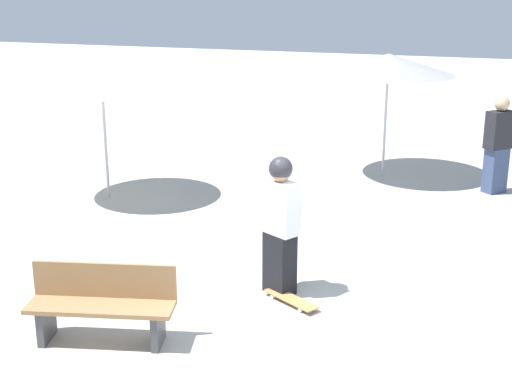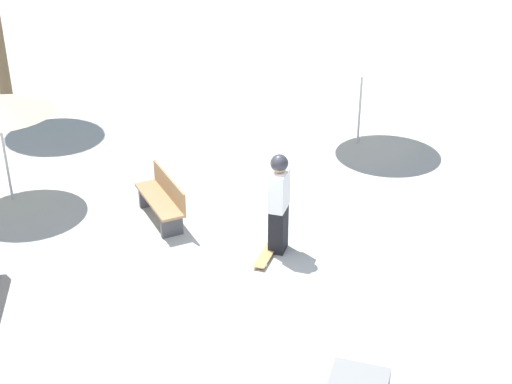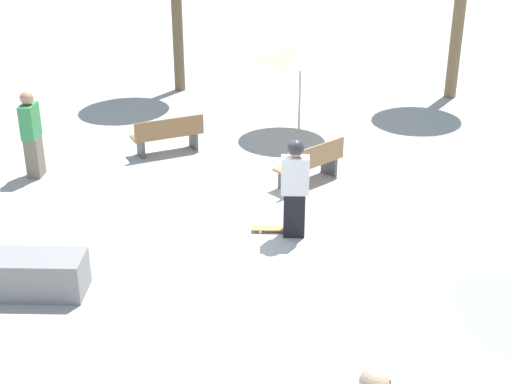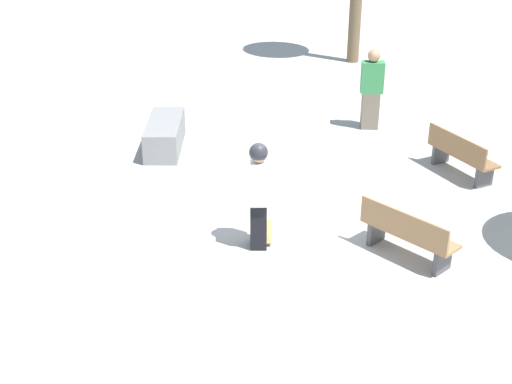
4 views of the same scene
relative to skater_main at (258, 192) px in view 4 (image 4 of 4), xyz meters
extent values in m
plane|color=#B2AFA8|center=(0.94, -0.93, -0.96)|extent=(60.00, 60.00, 0.00)
cube|color=black|center=(0.00, 0.00, -0.56)|extent=(0.45, 0.41, 0.80)
cube|color=white|center=(0.00, 0.00, 0.18)|extent=(0.54, 0.46, 0.66)
sphere|color=tan|center=(0.00, 0.00, 0.64)|extent=(0.26, 0.26, 0.26)
sphere|color=#2D2D33|center=(0.00, 0.00, 0.67)|extent=(0.29, 0.29, 0.29)
cube|color=#B7844C|center=(0.23, -0.27, -0.89)|extent=(0.79, 0.58, 0.02)
cylinder|color=silver|center=(0.49, -0.32, -0.93)|extent=(0.06, 0.05, 0.05)
cylinder|color=silver|center=(0.40, -0.47, -0.93)|extent=(0.06, 0.05, 0.05)
cylinder|color=silver|center=(0.06, -0.07, -0.93)|extent=(0.06, 0.05, 0.05)
cylinder|color=silver|center=(-0.03, -0.22, -0.93)|extent=(0.06, 0.05, 0.05)
cube|color=gray|center=(4.53, -0.30, -0.65)|extent=(1.94, 1.51, 0.62)
cube|color=#47474C|center=(-0.85, -1.72, -0.76)|extent=(0.17, 0.40, 0.40)
cube|color=#47474C|center=(-2.06, -2.01, -0.76)|extent=(0.17, 0.40, 0.40)
cube|color=#9E754C|center=(-1.46, -1.87, -0.53)|extent=(1.66, 0.81, 0.05)
cube|color=#9E754C|center=(-1.50, -1.67, -0.31)|extent=(1.56, 0.42, 0.40)
cube|color=#47474C|center=(1.06, -4.86, -0.76)|extent=(0.10, 0.40, 0.40)
cube|color=#47474C|center=(-0.18, -4.80, -0.76)|extent=(0.10, 0.40, 0.40)
cube|color=olive|center=(0.44, -4.83, -0.53)|extent=(1.62, 0.52, 0.05)
cube|color=olive|center=(0.45, -4.63, -0.31)|extent=(1.60, 0.12, 0.40)
cone|color=beige|center=(-4.13, 2.88, 1.21)|extent=(2.32, 2.32, 0.46)
cube|color=#726656|center=(3.37, -4.83, -0.53)|extent=(0.44, 0.47, 0.85)
cube|color=#388C4C|center=(3.37, -4.83, 0.24)|extent=(0.50, 0.57, 0.70)
sphere|color=tan|center=(3.37, -4.83, 0.73)|extent=(0.28, 0.28, 0.28)
camera|label=1|loc=(2.40, -7.95, 2.89)|focal=50.00mm
camera|label=2|loc=(10.10, -2.55, 5.46)|focal=50.00mm
camera|label=3|loc=(5.80, 9.46, 4.84)|focal=50.00mm
camera|label=4|loc=(-8.66, 4.95, 4.87)|focal=50.00mm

